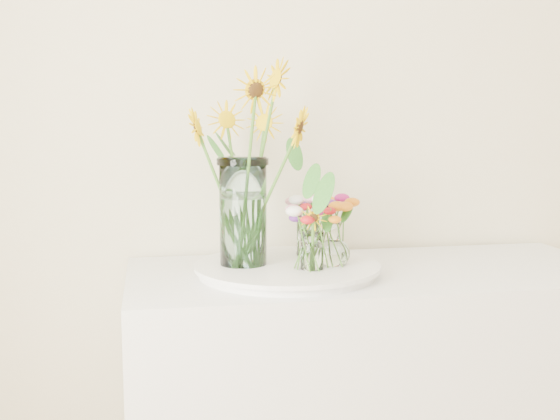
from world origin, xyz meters
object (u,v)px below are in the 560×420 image
object	(u,v)px
mason_jar	(243,212)
small_vase_c	(308,238)
counter	(372,418)
tray	(287,270)
small_vase_b	(334,244)
small_vase_a	(312,252)

from	to	relation	value
mason_jar	small_vase_c	bearing A→B (deg)	22.17
counter	tray	xyz separation A→B (m)	(-0.26, -0.02, 0.46)
counter	small_vase_b	bearing A→B (deg)	-160.62
mason_jar	small_vase_b	distance (m)	0.27
counter	mason_jar	bearing A→B (deg)	179.23
counter	small_vase_b	distance (m)	0.56
mason_jar	tray	bearing A→B (deg)	-9.67
counter	tray	world-z (taller)	tray
small_vase_b	mason_jar	bearing A→B (deg)	168.14
tray	small_vase_c	world-z (taller)	small_vase_c
mason_jar	small_vase_b	xyz separation A→B (m)	(0.25, -0.05, -0.09)
tray	small_vase_b	world-z (taller)	small_vase_b
small_vase_a	small_vase_c	size ratio (longest dim) A/B	0.93
counter	small_vase_a	bearing A→B (deg)	-156.30
mason_jar	counter	bearing A→B (deg)	-0.77
tray	small_vase_c	distance (m)	0.15
counter	small_vase_c	world-z (taller)	small_vase_c
tray	mason_jar	xyz separation A→B (m)	(-0.12, 0.02, 0.16)
tray	small_vase_c	size ratio (longest dim) A/B	4.31
tray	small_vase_b	size ratio (longest dim) A/B	3.90
tray	small_vase_a	world-z (taller)	small_vase_a
small_vase_a	small_vase_b	size ratio (longest dim) A/B	0.84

